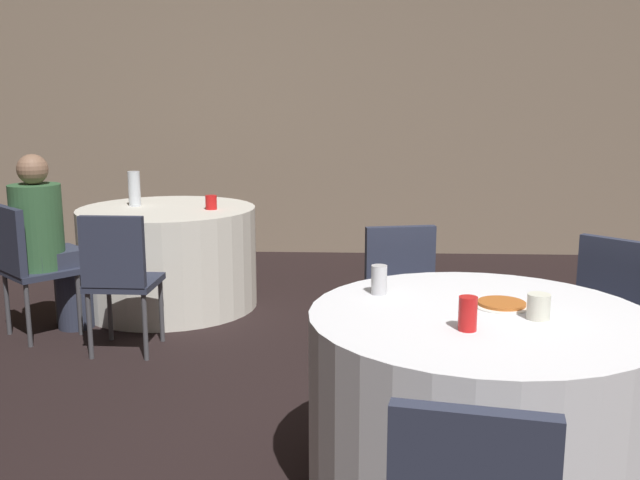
{
  "coord_description": "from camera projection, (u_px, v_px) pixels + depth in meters",
  "views": [
    {
      "loc": [
        -0.56,
        -2.56,
        1.56
      ],
      "look_at": [
        -0.71,
        0.95,
        0.85
      ],
      "focal_mm": 40.0,
      "sensor_mm": 36.0,
      "label": 1
    }
  ],
  "objects": [
    {
      "name": "soda_can_silver",
      "position": [
        379.0,
        280.0,
        2.96
      ],
      "size": [
        0.07,
        0.07,
        0.12
      ],
      "color": "silver",
      "rests_on": "table_near"
    },
    {
      "name": "chair_far_south",
      "position": [
        119.0,
        271.0,
        4.28
      ],
      "size": [
        0.41,
        0.41,
        0.88
      ],
      "rotation": [
        0.0,
        0.0,
        -0.02
      ],
      "color": "#2D3347",
      "rests_on": "ground_plane"
    },
    {
      "name": "cup_near",
      "position": [
        539.0,
        307.0,
        2.62
      ],
      "size": [
        0.08,
        0.08,
        0.1
      ],
      "color": "silver",
      "rests_on": "table_near"
    },
    {
      "name": "table_far",
      "position": [
        169.0,
        257.0,
        5.35
      ],
      "size": [
        1.31,
        1.31,
        0.75
      ],
      "color": "white",
      "rests_on": "ground_plane"
    },
    {
      "name": "cup_far",
      "position": [
        211.0,
        202.0,
        5.19
      ],
      "size": [
        0.08,
        0.08,
        0.1
      ],
      "color": "red",
      "rests_on": "table_far"
    },
    {
      "name": "chair_far_southwest",
      "position": [
        26.0,
        259.0,
        4.59
      ],
      "size": [
        0.57,
        0.57,
        0.88
      ],
      "rotation": [
        0.0,
        0.0,
        -0.75
      ],
      "color": "#2D3347",
      "rests_on": "ground_plane"
    },
    {
      "name": "chair_near_north",
      "position": [
        404.0,
        294.0,
        3.77
      ],
      "size": [
        0.47,
        0.47,
        0.88
      ],
      "rotation": [
        0.0,
        0.0,
        -2.94
      ],
      "color": "#2D3347",
      "rests_on": "ground_plane"
    },
    {
      "name": "table_near",
      "position": [
        477.0,
        406.0,
        2.77
      ],
      "size": [
        1.31,
        1.31,
        0.75
      ],
      "color": "silver",
      "rests_on": "ground_plane"
    },
    {
      "name": "pizza_plate_near",
      "position": [
        502.0,
        304.0,
        2.79
      ],
      "size": [
        0.23,
        0.23,
        0.02
      ],
      "color": "white",
      "rests_on": "table_near"
    },
    {
      "name": "wall_back",
      "position": [
        409.0,
        113.0,
        6.98
      ],
      "size": [
        16.0,
        0.06,
        2.8
      ],
      "color": "gray",
      "rests_on": "ground_plane"
    },
    {
      "name": "chair_near_northeast",
      "position": [
        605.0,
        312.0,
        3.46
      ],
      "size": [
        0.57,
        0.57,
        0.88
      ],
      "rotation": [
        0.0,
        0.0,
        -3.91
      ],
      "color": "#2D3347",
      "rests_on": "ground_plane"
    },
    {
      "name": "bottle_far",
      "position": [
        134.0,
        189.0,
        5.34
      ],
      "size": [
        0.09,
        0.09,
        0.26
      ],
      "color": "silver",
      "rests_on": "table_far"
    },
    {
      "name": "person_green_jacket",
      "position": [
        49.0,
        244.0,
        4.68
      ],
      "size": [
        0.46,
        0.47,
        1.2
      ],
      "rotation": [
        0.0,
        0.0,
        -0.75
      ],
      "color": "#33384C",
      "rests_on": "ground_plane"
    },
    {
      "name": "soda_can_red",
      "position": [
        468.0,
        314.0,
        2.49
      ],
      "size": [
        0.07,
        0.07,
        0.12
      ],
      "color": "red",
      "rests_on": "table_near"
    }
  ]
}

